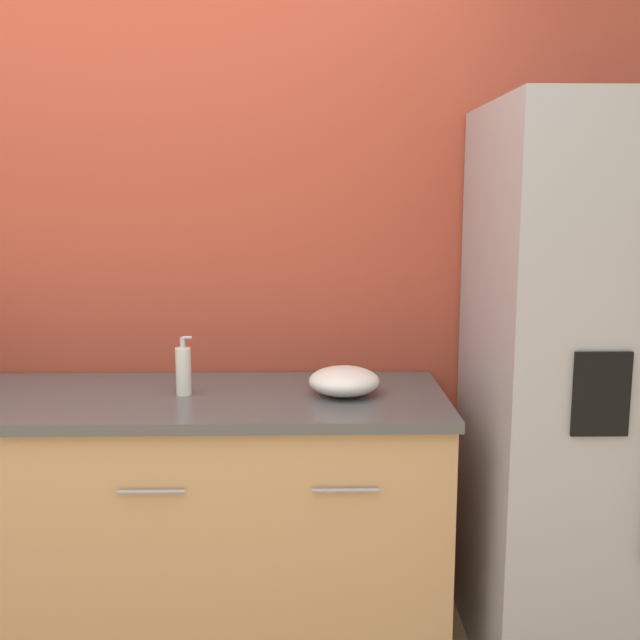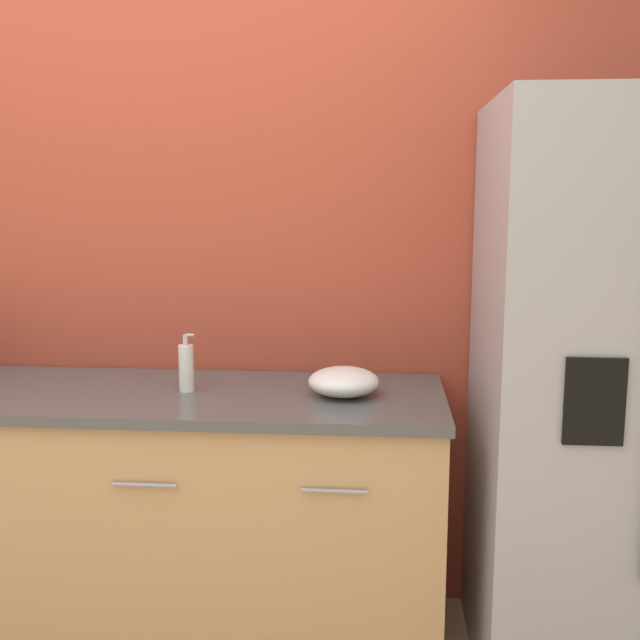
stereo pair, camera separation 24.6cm
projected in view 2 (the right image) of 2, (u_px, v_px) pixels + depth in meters
wall_back at (159, 264)px, 2.83m from camera, size 10.00×0.05×2.60m
counter_unit at (96, 510)px, 2.64m from camera, size 2.43×0.64×0.90m
refrigerator at (625, 399)px, 2.36m from camera, size 0.89×0.77×1.84m
soap_dispenser at (186, 367)px, 2.52m from camera, size 0.06×0.05×0.20m
mixing_bowl at (344, 382)px, 2.47m from camera, size 0.24×0.24×0.09m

